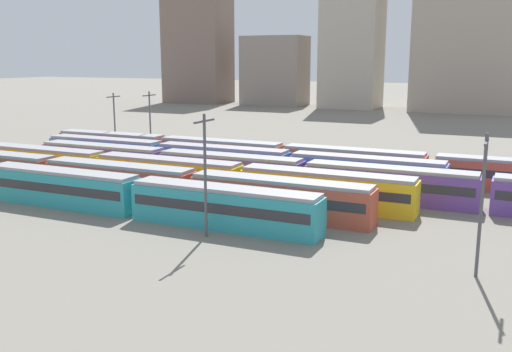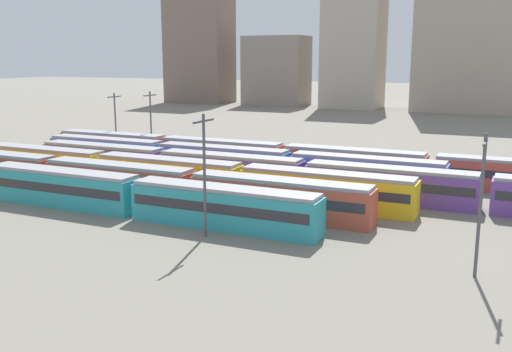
# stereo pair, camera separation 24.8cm
# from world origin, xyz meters

# --- Properties ---
(ground_plane) EXTENTS (600.00, 600.00, 0.00)m
(ground_plane) POSITION_xyz_m (0.00, 13.00, 0.00)
(ground_plane) COLOR slate
(train_track_0) EXTENTS (55.80, 3.06, 3.75)m
(train_track_0) POSITION_xyz_m (8.68, 0.00, 1.90)
(train_track_0) COLOR teal
(train_track_0) RESTS_ON ground_plane
(train_track_1) EXTENTS (55.80, 3.06, 3.75)m
(train_track_1) POSITION_xyz_m (11.90, 5.20, 1.90)
(train_track_1) COLOR #BC4C38
(train_track_1) RESTS_ON ground_plane
(train_track_2) EXTENTS (55.80, 3.06, 3.75)m
(train_track_2) POSITION_xyz_m (14.81, 10.40, 1.90)
(train_track_2) COLOR yellow
(train_track_2) RESTS_ON ground_plane
(train_track_3) EXTENTS (112.50, 3.06, 3.75)m
(train_track_3) POSITION_xyz_m (48.41, 15.60, 1.90)
(train_track_3) COLOR #6B429E
(train_track_3) RESTS_ON ground_plane
(train_track_4) EXTENTS (55.80, 3.06, 3.75)m
(train_track_4) POSITION_xyz_m (16.29, 20.80, 1.90)
(train_track_4) COLOR #4C70BC
(train_track_4) RESTS_ON ground_plane
(train_track_5) EXTENTS (112.50, 3.06, 3.75)m
(train_track_5) POSITION_xyz_m (41.62, 26.00, 1.90)
(train_track_5) COLOR #BC4C38
(train_track_5) RESTS_ON ground_plane
(catenary_pole_0) EXTENTS (0.24, 3.20, 10.05)m
(catenary_pole_0) POSITION_xyz_m (48.95, -3.13, 5.57)
(catenary_pole_0) COLOR #4C4C51
(catenary_pole_0) RESTS_ON ground_plane
(catenary_pole_1) EXTENTS (0.24, 3.20, 9.56)m
(catenary_pole_1) POSITION_xyz_m (-7.28, 29.03, 5.32)
(catenary_pole_1) COLOR #4C4C51
(catenary_pole_1) RESTS_ON ground_plane
(catenary_pole_2) EXTENTS (0.24, 3.20, 10.45)m
(catenary_pole_2) POSITION_xyz_m (27.36, -2.97, 5.78)
(catenary_pole_2) COLOR #4C4C51
(catenary_pole_2) RESTS_ON ground_plane
(catenary_pole_3) EXTENTS (0.24, 3.20, 9.96)m
(catenary_pole_3) POSITION_xyz_m (-0.51, 29.01, 5.52)
(catenary_pole_3) COLOR #4C4C51
(catenary_pole_3) RESTS_ON ground_plane
(distant_building_0) EXTENTS (20.69, 13.70, 37.67)m
(distant_building_0) POSITION_xyz_m (-49.66, 127.73, 18.84)
(distant_building_0) COLOR #7A665B
(distant_building_0) RESTS_ON ground_plane
(distant_building_1) EXTENTS (19.52, 12.38, 21.68)m
(distant_building_1) POSITION_xyz_m (-21.48, 127.73, 10.84)
(distant_building_1) COLOR gray
(distant_building_1) RESTS_ON ground_plane
(distant_building_2) EXTENTS (16.72, 14.71, 40.23)m
(distant_building_2) POSITION_xyz_m (3.47, 127.73, 20.12)
(distant_building_2) COLOR #B2A899
(distant_building_2) RESTS_ON ground_plane
(distant_building_3) EXTENTS (28.35, 15.37, 53.74)m
(distant_building_3) POSITION_xyz_m (35.98, 127.73, 26.87)
(distant_building_3) COLOR #A89989
(distant_building_3) RESTS_ON ground_plane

